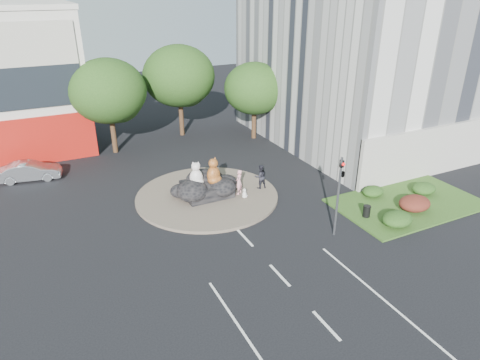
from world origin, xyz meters
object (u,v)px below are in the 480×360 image
object	(u,v)px
cat_white	(196,173)
pedestrian_dark	(260,177)
parked_car	(30,171)
kitten_calico	(195,197)
litter_bin	(367,211)
kitten_white	(244,193)
pedestrian_pink	(239,182)
cat_tabby	(213,171)

from	to	relation	value
cat_white	pedestrian_dark	world-z (taller)	cat_white
pedestrian_dark	parked_car	xyz separation A→B (m)	(-14.98, 9.39, -0.38)
kitten_calico	pedestrian_dark	world-z (taller)	pedestrian_dark
kitten_calico	litter_bin	xyz separation A→B (m)	(9.29, -6.51, -0.10)
kitten_white	pedestrian_pink	distance (m)	0.94
cat_white	pedestrian_pink	world-z (taller)	cat_white
cat_tabby	pedestrian_dark	bearing A→B (deg)	-33.72
kitten_calico	pedestrian_pink	size ratio (longest dim) A/B	0.45
pedestrian_dark	parked_car	world-z (taller)	pedestrian_dark
kitten_white	pedestrian_dark	distance (m)	2.04
kitten_calico	pedestrian_dark	size ratio (longest dim) A/B	0.44
cat_white	kitten_white	bearing A→B (deg)	-6.56
cat_white	cat_tabby	bearing A→B (deg)	11.75
pedestrian_pink	kitten_calico	bearing A→B (deg)	-41.59
cat_tabby	kitten_calico	size ratio (longest dim) A/B	2.38
cat_white	parked_car	bearing A→B (deg)	161.81
kitten_white	litter_bin	distance (m)	8.21
kitten_calico	pedestrian_dark	xyz separation A→B (m)	(5.11, 0.10, 0.50)
pedestrian_pink	parked_car	bearing A→B (deg)	-76.53
cat_white	pedestrian_pink	xyz separation A→B (m)	(2.86, -0.82, -0.88)
pedestrian_pink	pedestrian_dark	distance (m)	1.80
kitten_white	parked_car	distance (m)	16.78
cat_white	kitten_white	distance (m)	3.61
cat_white	parked_car	world-z (taller)	cat_white
pedestrian_dark	cat_tabby	bearing A→B (deg)	-4.40
pedestrian_pink	cat_white	bearing A→B (deg)	-56.61
cat_tabby	parked_car	bearing A→B (deg)	115.88
cat_white	litter_bin	world-z (taller)	cat_white
kitten_white	pedestrian_pink	xyz separation A→B (m)	(-0.06, 0.77, 0.54)
pedestrian_dark	pedestrian_pink	bearing A→B (deg)	7.84
cat_white	pedestrian_dark	distance (m)	4.78
cat_white	litter_bin	size ratio (longest dim) A/B	2.29
kitten_white	litter_bin	size ratio (longest dim) A/B	0.94
pedestrian_pink	kitten_white	bearing A→B (deg)	53.48
kitten_calico	pedestrian_pink	distance (m)	3.35
kitten_calico	litter_bin	bearing A→B (deg)	-24.22
kitten_white	kitten_calico	bearing A→B (deg)	111.84
pedestrian_pink	litter_bin	world-z (taller)	pedestrian_pink
cat_white	litter_bin	bearing A→B (deg)	-17.47
cat_white	kitten_calico	distance (m)	1.64
cat_white	pedestrian_pink	bearing A→B (deg)	6.02
pedestrian_pink	parked_car	size ratio (longest dim) A/B	0.41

